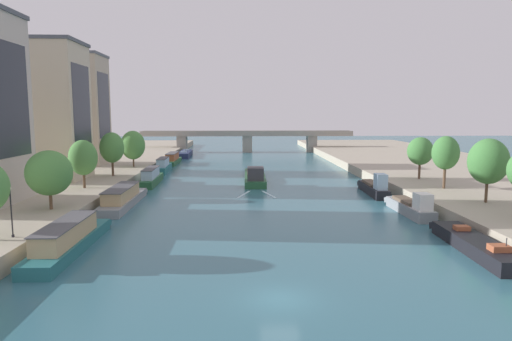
{
  "coord_description": "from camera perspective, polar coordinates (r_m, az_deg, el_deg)",
  "views": [
    {
      "loc": [
        -2.58,
        -27.14,
        11.72
      ],
      "look_at": [
        0.0,
        39.43,
        3.16
      ],
      "focal_mm": 31.58,
      "sensor_mm": 36.0,
      "label": 1
    }
  ],
  "objects": [
    {
      "name": "barge_midriver",
      "position": [
        77.09,
        -0.14,
        -0.74
      ],
      "size": [
        3.8,
        18.66,
        3.1
      ],
      "color": "#235633",
      "rests_on": "ground"
    },
    {
      "name": "wake_behind_barge",
      "position": [
        65.07,
        0.03,
        -3.04
      ],
      "size": [
        5.6,
        5.93,
        0.03
      ],
      "color": "#A5D1DB",
      "rests_on": "ground"
    },
    {
      "name": "building_left_middle",
      "position": [
        95.04,
        -21.74,
        7.18
      ],
      "size": [
        10.88,
        9.29,
        21.4
      ],
      "color": "#B2A38E",
      "rests_on": "quay_left"
    },
    {
      "name": "tree_right_by_lamp",
      "position": [
        65.02,
        22.89,
        2.06
      ],
      "size": [
        3.55,
        3.55,
        7.05
      ],
      "color": "brown",
      "rests_on": "quay_right"
    },
    {
      "name": "quay_left",
      "position": [
        89.88,
        -25.0,
        -0.34
      ],
      "size": [
        36.0,
        170.0,
        1.62
      ],
      "primitive_type": "cube",
      "color": "#A89E89",
      "rests_on": "ground"
    },
    {
      "name": "moored_boat_right_near",
      "position": [
        67.11,
        14.71,
        -2.09
      ],
      "size": [
        2.28,
        11.54,
        3.43
      ],
      "color": "black",
      "rests_on": "ground"
    },
    {
      "name": "tree_left_end_of_row",
      "position": [
        64.75,
        -21.06,
        1.52
      ],
      "size": [
        3.78,
        3.78,
        6.49
      ],
      "color": "brown",
      "rests_on": "quay_left"
    },
    {
      "name": "tree_right_end_of_row",
      "position": [
        56.8,
        27.35,
        1.03
      ],
      "size": [
        4.39,
        4.39,
        7.26
      ],
      "color": "brown",
      "rests_on": "quay_right"
    },
    {
      "name": "building_left_tall",
      "position": [
        76.64,
        -26.67,
        6.8
      ],
      "size": [
        15.92,
        9.57,
        20.83
      ],
      "color": "beige",
      "rests_on": "quay_left"
    },
    {
      "name": "lamppost_left_bank",
      "position": [
        41.7,
        -28.6,
        -4.36
      ],
      "size": [
        0.28,
        0.28,
        4.18
      ],
      "color": "black",
      "rests_on": "quay_left"
    },
    {
      "name": "tree_left_third",
      "position": [
        75.7,
        -17.78,
        2.77
      ],
      "size": [
        3.82,
        3.82,
        7.01
      ],
      "color": "brown",
      "rests_on": "quay_left"
    },
    {
      "name": "moored_boat_left_downstream",
      "position": [
        90.81,
        -11.65,
        0.53
      ],
      "size": [
        2.25,
        11.21,
        2.91
      ],
      "color": "#23666B",
      "rests_on": "ground"
    },
    {
      "name": "moored_boat_left_end",
      "position": [
        59.44,
        -16.53,
        -3.31
      ],
      "size": [
        2.97,
        16.01,
        2.54
      ],
      "color": "gray",
      "rests_on": "ground"
    },
    {
      "name": "moored_boat_right_downstream",
      "position": [
        55.26,
        19.01,
        -4.35
      ],
      "size": [
        2.42,
        10.85,
        3.03
      ],
      "color": "gray",
      "rests_on": "ground"
    },
    {
      "name": "quay_right",
      "position": [
        92.0,
        23.56,
        -0.1
      ],
      "size": [
        36.0,
        170.0,
        1.62
      ],
      "primitive_type": "cube",
      "color": "#A89E89",
      "rests_on": "ground"
    },
    {
      "name": "tree_left_nearest",
      "position": [
        87.49,
        -15.31,
        3.12
      ],
      "size": [
        4.46,
        4.46,
        6.77
      ],
      "color": "brown",
      "rests_on": "quay_left"
    },
    {
      "name": "tree_right_distant",
      "position": [
        73.26,
        20.09,
        2.31
      ],
      "size": [
        3.88,
        3.88,
        6.41
      ],
      "color": "brown",
      "rests_on": "quay_right"
    },
    {
      "name": "tree_left_midway",
      "position": [
        51.7,
        -24.72,
        -0.29
      ],
      "size": [
        4.7,
        4.7,
        6.23
      ],
      "color": "brown",
      "rests_on": "quay_left"
    },
    {
      "name": "moored_boat_left_near",
      "position": [
        123.12,
        -8.95,
        2.1
      ],
      "size": [
        3.22,
        15.53,
        2.44
      ],
      "color": "#1E284C",
      "rests_on": "ground"
    },
    {
      "name": "moored_boat_right_end",
      "position": [
        42.97,
        25.97,
        -8.39
      ],
      "size": [
        3.03,
        13.48,
        2.3
      ],
      "color": "black",
      "rests_on": "ground"
    },
    {
      "name": "moored_boat_left_gap_after",
      "position": [
        75.92,
        -13.12,
        -0.86
      ],
      "size": [
        2.28,
        12.55,
        2.79
      ],
      "color": "#235633",
      "rests_on": "ground"
    },
    {
      "name": "moored_boat_left_upstream",
      "position": [
        41.8,
        -22.62,
        -7.96
      ],
      "size": [
        2.72,
        15.56,
        2.66
      ],
      "color": "#23666B",
      "rests_on": "ground"
    },
    {
      "name": "ground_plane",
      "position": [
        29.67,
        3.07,
        -15.95
      ],
      "size": [
        400.0,
        400.0,
        0.0
      ],
      "primitive_type": "plane",
      "color": "#336675"
    },
    {
      "name": "bridge_far",
      "position": [
        134.87,
        -1.12,
        4.08
      ],
      "size": [
        62.81,
        4.4,
        6.35
      ],
      "color": "gray",
      "rests_on": "ground"
    },
    {
      "name": "moored_boat_left_second",
      "position": [
        105.25,
        -10.5,
        1.41
      ],
      "size": [
        2.5,
        13.33,
        2.64
      ],
      "color": "#235633",
      "rests_on": "ground"
    }
  ]
}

